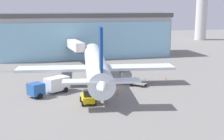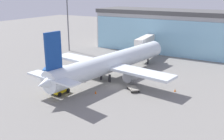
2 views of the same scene
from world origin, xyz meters
The scene contains 9 objects.
ground centered at (0.00, 0.00, 0.00)m, with size 240.00×240.00×0.00m, color gray.
terminal_building centered at (0.00, 36.86, 6.30)m, with size 49.37×14.90×12.59m.
jet_bridge centered at (-4.50, 25.26, 4.61)m, with size 3.55×13.96×5.99m.
airplane centered at (-3.07, 3.73, 3.54)m, with size 29.54×38.08×11.78m.
catering_truck centered at (-11.97, -1.81, 1.47)m, with size 7.32×5.82×2.65m.
baggage_cart centered at (4.12, -0.42, 0.50)m, with size 3.12×3.11×1.50m.
pushback_tug centered at (-6.75, -8.66, 0.97)m, with size 2.25×3.26×2.30m.
safety_cone_nose centered at (-1.14, -5.26, 0.28)m, with size 0.36×0.36×0.55m, color orange.
safety_cone_wingtip centered at (11.05, 3.14, 0.28)m, with size 0.36×0.36×0.55m, color orange.
Camera 1 is at (-14.12, -53.53, 14.61)m, focal length 50.00 mm.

